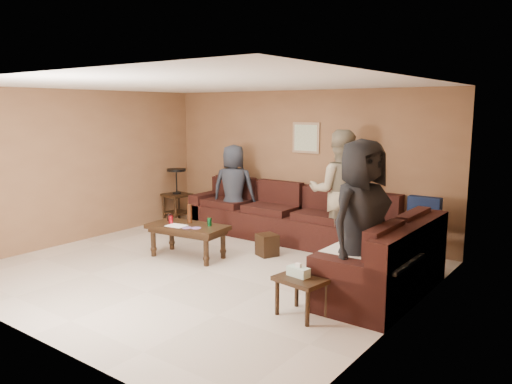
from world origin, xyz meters
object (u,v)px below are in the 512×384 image
(end_table_left, at_px, (177,194))
(person_right, at_px, (361,223))
(coffee_table, at_px, (188,230))
(sectional_sofa, at_px, (312,234))
(person_left, at_px, (234,189))
(person_middle, at_px, (339,192))
(side_table_right, at_px, (301,282))
(waste_bin, at_px, (267,245))

(end_table_left, relative_size, person_right, 0.56)
(person_right, bearing_deg, coffee_table, 100.35)
(sectional_sofa, bearing_deg, coffee_table, -139.88)
(sectional_sofa, distance_m, person_left, 1.95)
(person_middle, bearing_deg, side_table_right, 80.25)
(person_right, bearing_deg, person_middle, 46.83)
(coffee_table, distance_m, person_middle, 2.35)
(sectional_sofa, bearing_deg, person_right, -43.94)
(sectional_sofa, height_order, person_left, person_left)
(waste_bin, distance_m, person_right, 2.24)
(person_left, xyz_separation_m, person_middle, (2.08, -0.02, 0.16))
(sectional_sofa, relative_size, side_table_right, 8.05)
(coffee_table, xyz_separation_m, person_left, (-0.42, 1.61, 0.37))
(end_table_left, bearing_deg, coffee_table, -40.89)
(person_middle, bearing_deg, end_table_left, -28.62)
(coffee_table, bearing_deg, side_table_right, -18.37)
(side_table_right, distance_m, person_right, 0.95)
(person_middle, bearing_deg, waste_bin, 19.02)
(sectional_sofa, distance_m, end_table_left, 3.30)
(end_table_left, relative_size, person_middle, 0.55)
(end_table_left, bearing_deg, person_right, -20.31)
(end_table_left, height_order, person_left, person_left)
(sectional_sofa, bearing_deg, person_left, 167.76)
(side_table_right, height_order, person_middle, person_middle)
(person_left, bearing_deg, person_right, 127.68)
(end_table_left, height_order, person_right, person_right)
(sectional_sofa, distance_m, waste_bin, 0.70)
(sectional_sofa, xyz_separation_m, end_table_left, (-3.27, 0.39, 0.22))
(side_table_right, xyz_separation_m, person_middle, (-0.82, 2.41, 0.56))
(waste_bin, relative_size, person_middle, 0.17)
(sectional_sofa, distance_m, person_middle, 0.76)
(sectional_sofa, relative_size, person_right, 2.49)
(side_table_right, height_order, person_right, person_right)
(side_table_right, bearing_deg, end_table_left, 150.75)
(side_table_right, bearing_deg, person_left, 140.02)
(sectional_sofa, relative_size, end_table_left, 4.46)
(sectional_sofa, distance_m, side_table_right, 2.28)
(coffee_table, relative_size, waste_bin, 3.78)
(person_left, relative_size, person_right, 0.84)
(side_table_right, bearing_deg, waste_bin, 134.65)
(sectional_sofa, xyz_separation_m, person_middle, (0.23, 0.38, 0.62))
(person_right, bearing_deg, side_table_right, 167.22)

